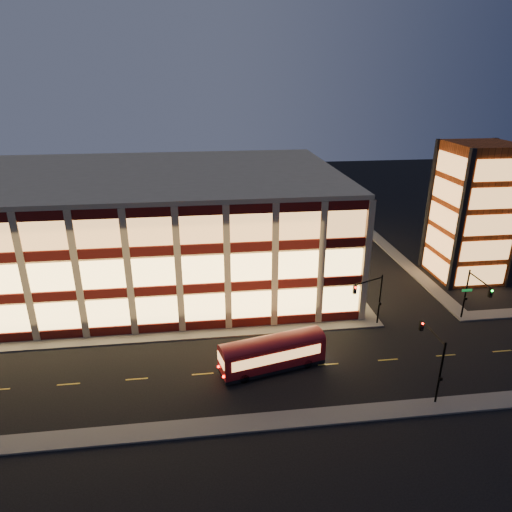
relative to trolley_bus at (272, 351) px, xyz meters
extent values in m
plane|color=black|center=(-10.55, 5.92, -1.87)|extent=(200.00, 200.00, 0.00)
cube|color=#514F4C|center=(-13.55, 6.92, -1.79)|extent=(54.00, 2.00, 0.15)
cube|color=#514F4C|center=(12.45, 22.92, -1.79)|extent=(2.00, 30.00, 0.15)
cube|color=#514F4C|center=(23.45, 22.92, -1.79)|extent=(2.00, 30.00, 0.15)
cube|color=#514F4C|center=(-10.55, -7.08, -1.79)|extent=(100.00, 2.00, 0.15)
cube|color=tan|center=(-13.55, 22.92, 5.13)|extent=(50.00, 30.00, 14.00)
cube|color=tan|center=(-13.55, 22.92, 12.38)|extent=(50.40, 30.40, 0.50)
cube|color=#470C0A|center=(-13.55, 7.80, -1.22)|extent=(50.10, 0.25, 1.00)
cube|color=#FFCA6B|center=(-13.55, 7.82, 0.88)|extent=(49.00, 0.20, 3.00)
cube|color=#470C0A|center=(11.57, 22.92, -1.22)|extent=(0.25, 30.10, 1.00)
cube|color=#FFCA6B|center=(11.55, 22.92, 0.88)|extent=(0.20, 29.00, 3.00)
cube|color=#470C0A|center=(-13.55, 7.80, 3.18)|extent=(50.10, 0.25, 1.00)
cube|color=#FFCA6B|center=(-13.55, 7.82, 5.28)|extent=(49.00, 0.20, 3.00)
cube|color=#470C0A|center=(11.57, 22.92, 3.18)|extent=(0.25, 30.10, 1.00)
cube|color=#FFCA6B|center=(11.55, 22.92, 5.28)|extent=(0.20, 29.00, 3.00)
cube|color=#470C0A|center=(-13.55, 7.80, 7.58)|extent=(50.10, 0.25, 1.00)
cube|color=#FFCA6B|center=(-13.55, 7.82, 9.68)|extent=(49.00, 0.20, 3.00)
cube|color=#470C0A|center=(11.57, 22.92, 7.58)|extent=(0.25, 30.10, 1.00)
cube|color=#FFCA6B|center=(11.55, 22.92, 9.68)|extent=(0.20, 29.00, 3.00)
cube|color=#8C3814|center=(29.45, 17.92, 7.13)|extent=(8.00, 8.00, 18.00)
cube|color=black|center=(25.45, 13.92, 7.13)|extent=(0.60, 0.60, 18.00)
cube|color=black|center=(25.45, 21.92, 7.13)|extent=(0.60, 0.60, 18.00)
cube|color=black|center=(33.45, 21.92, 7.13)|extent=(0.60, 0.60, 18.00)
cube|color=#FFAB59|center=(29.45, 13.84, -0.07)|extent=(6.60, 0.16, 2.60)
cube|color=#FFAB59|center=(25.37, 17.92, -0.07)|extent=(0.16, 6.60, 2.60)
cube|color=#FFAB59|center=(29.45, 13.84, 3.33)|extent=(6.60, 0.16, 2.60)
cube|color=#FFAB59|center=(25.37, 17.92, 3.33)|extent=(0.16, 6.60, 2.60)
cube|color=#FFAB59|center=(29.45, 13.84, 6.73)|extent=(6.60, 0.16, 2.60)
cube|color=#FFAB59|center=(25.37, 17.92, 6.73)|extent=(0.16, 6.60, 2.60)
cube|color=#FFAB59|center=(29.45, 13.84, 10.13)|extent=(6.60, 0.16, 2.60)
cube|color=#FFAB59|center=(25.37, 17.92, 10.13)|extent=(0.16, 6.60, 2.60)
cube|color=#FFAB59|center=(29.45, 13.84, 13.53)|extent=(6.60, 0.16, 2.60)
cube|color=#FFAB59|center=(25.37, 17.92, 13.53)|extent=(0.16, 6.60, 2.60)
cylinder|color=black|center=(12.95, 6.72, 1.13)|extent=(0.18, 0.18, 6.00)
cylinder|color=black|center=(11.20, 5.97, 3.83)|extent=(3.56, 1.63, 0.14)
cube|color=black|center=(9.45, 5.22, 3.33)|extent=(0.32, 0.32, 0.95)
sphere|color=#FF0C05|center=(9.45, 5.04, 3.63)|extent=(0.20, 0.20, 0.20)
cube|color=black|center=(12.95, 6.52, 0.73)|extent=(0.25, 0.18, 0.28)
cylinder|color=black|center=(22.95, 6.72, 1.13)|extent=(0.18, 0.18, 6.00)
cylinder|color=black|center=(22.95, 4.72, 3.83)|extent=(0.14, 4.00, 0.14)
cube|color=black|center=(22.95, 2.72, 3.33)|extent=(0.32, 0.32, 0.95)
sphere|color=#0CFF26|center=(22.95, 2.54, 3.63)|extent=(0.20, 0.20, 0.20)
cube|color=black|center=(22.95, 6.52, 0.73)|extent=(0.25, 0.18, 0.28)
cube|color=#0C7226|center=(22.95, 6.57, 1.73)|extent=(1.20, 0.06, 0.28)
cylinder|color=black|center=(12.95, -6.58, 1.13)|extent=(0.18, 0.18, 6.00)
cylinder|color=black|center=(12.95, -4.58, 3.83)|extent=(0.14, 4.00, 0.14)
cube|color=black|center=(12.95, -2.58, 3.33)|extent=(0.32, 0.32, 0.95)
sphere|color=#FF0C05|center=(12.95, -2.76, 3.63)|extent=(0.20, 0.20, 0.20)
cube|color=black|center=(12.95, -6.78, 0.73)|extent=(0.25, 0.18, 0.28)
cube|color=maroon|center=(0.00, 0.00, -0.18)|extent=(10.25, 4.72, 2.29)
cube|color=black|center=(0.00, 0.00, -1.52)|extent=(10.25, 4.72, 0.35)
cylinder|color=black|center=(-2.84, -1.80, -1.42)|extent=(0.94, 0.50, 0.89)
cylinder|color=black|center=(-3.35, 0.33, -1.42)|extent=(0.94, 0.50, 0.89)
cylinder|color=black|center=(3.35, -0.33, -1.42)|extent=(0.94, 0.50, 0.89)
cylinder|color=black|center=(2.84, 1.80, -1.42)|extent=(0.94, 0.50, 0.89)
cube|color=#FFAB59|center=(0.30, -1.24, 0.12)|extent=(8.52, 2.09, 0.99)
cube|color=#FFAB59|center=(-0.30, 1.24, 0.12)|extent=(8.52, 2.09, 0.99)
camera|label=1|loc=(-6.05, -35.68, 24.09)|focal=32.00mm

